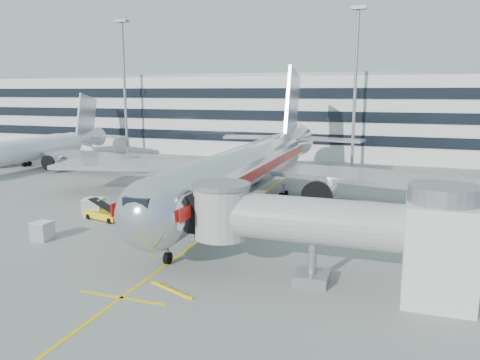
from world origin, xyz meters
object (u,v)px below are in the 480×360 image
(cargo_container_front, at_px, (42,231))
(ramp_worker, at_px, (151,216))
(cargo_container_left, at_px, (95,207))
(main_jet, at_px, (251,166))
(belt_loader, at_px, (104,214))
(cargo_container_right, at_px, (90,206))
(baggage_tug, at_px, (130,215))

(cargo_container_front, bearing_deg, ramp_worker, 43.99)
(cargo_container_left, height_order, ramp_worker, ramp_worker)
(main_jet, height_order, belt_loader, main_jet)
(cargo_container_right, bearing_deg, ramp_worker, -14.78)
(cargo_container_left, bearing_deg, main_jet, 37.88)
(baggage_tug, bearing_deg, cargo_container_left, 165.04)
(ramp_worker, bearing_deg, cargo_container_right, 117.79)
(cargo_container_front, xyz_separation_m, ramp_worker, (6.70, 6.47, 0.20))
(belt_loader, bearing_deg, cargo_container_left, 152.22)
(main_jet, xyz_separation_m, cargo_container_front, (-12.65, -18.10, -3.45))
(cargo_container_left, bearing_deg, cargo_container_right, 144.89)
(cargo_container_right, bearing_deg, belt_loader, -30.88)
(belt_loader, height_order, baggage_tug, same)
(belt_loader, relative_size, cargo_container_left, 2.10)
(cargo_container_front, bearing_deg, cargo_container_right, 100.72)
(belt_loader, height_order, cargo_container_left, belt_loader)
(main_jet, xyz_separation_m, cargo_container_left, (-13.15, -10.23, -3.32))
(baggage_tug, xyz_separation_m, ramp_worker, (2.35, -0.10, 0.10))
(main_jet, height_order, cargo_container_front, main_jet)
(belt_loader, xyz_separation_m, cargo_container_right, (-2.83, 1.69, 0.19))
(cargo_container_front, height_order, ramp_worker, ramp_worker)
(main_jet, distance_m, belt_loader, 16.38)
(cargo_container_left, distance_m, cargo_container_front, 7.89)
(belt_loader, distance_m, cargo_container_front, 7.09)
(belt_loader, relative_size, cargo_container_right, 2.36)
(main_jet, bearing_deg, baggage_tug, -125.75)
(main_jet, distance_m, cargo_container_right, 17.47)
(cargo_container_front, distance_m, ramp_worker, 9.32)
(belt_loader, bearing_deg, ramp_worker, -5.31)
(belt_loader, distance_m, cargo_container_left, 1.94)
(cargo_container_right, bearing_deg, cargo_container_left, -35.11)
(main_jet, distance_m, baggage_tug, 14.59)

